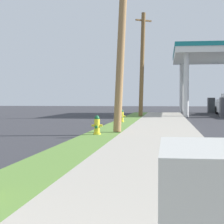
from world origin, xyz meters
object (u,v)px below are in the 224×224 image
Objects in this scene: utility_pole_midground at (122,33)px; utility_pole_background at (142,64)px; fire_hydrant_second at (97,126)px; fire_hydrant_third at (122,117)px.

utility_pole_background is (-0.03, 15.07, -0.03)m from utility_pole_midground.
utility_pole_background reaches higher than fire_hydrant_second.
utility_pole_midground is at bearing 64.06° from fire_hydrant_second.
utility_pole_midground reaches higher than fire_hydrant_second.
fire_hydrant_second is 4.24m from utility_pole_midground.
fire_hydrant_second and fire_hydrant_third have the same top height.
fire_hydrant_second is 0.09× the size of utility_pole_background.
fire_hydrant_third is 7.98m from utility_pole_midground.
fire_hydrant_second is at bearing -90.23° from fire_hydrant_third.
utility_pole_midground is (0.79, 1.62, 3.84)m from fire_hydrant_second.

